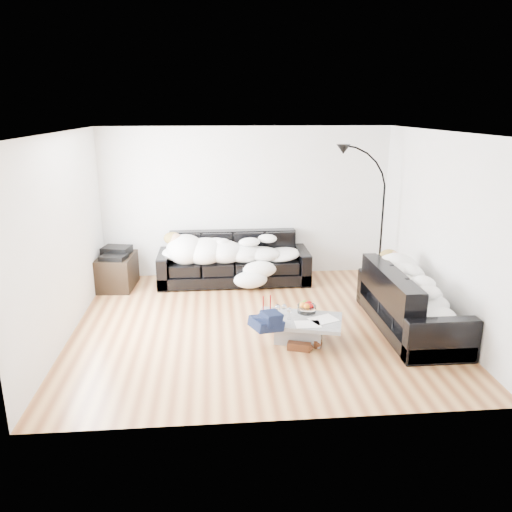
{
  "coord_description": "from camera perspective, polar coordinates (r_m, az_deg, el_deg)",
  "views": [
    {
      "loc": [
        -0.58,
        -6.36,
        2.89
      ],
      "look_at": [
        0.0,
        0.3,
        0.9
      ],
      "focal_mm": 35.0,
      "sensor_mm": 36.0,
      "label": 1
    }
  ],
  "objects": [
    {
      "name": "coffee_table",
      "position": [
        6.49,
        4.9,
        -8.39
      ],
      "size": [
        1.2,
        0.9,
        0.31
      ],
      "primitive_type": "cube",
      "rotation": [
        0.0,
        0.0,
        -0.28
      ],
      "color": "#939699",
      "rests_on": "ground"
    },
    {
      "name": "wall_back",
      "position": [
        8.77,
        -1.12,
        6.13
      ],
      "size": [
        5.0,
        0.02,
        2.6
      ],
      "primitive_type": "cube",
      "color": "silver",
      "rests_on": "ground"
    },
    {
      "name": "wall_right",
      "position": [
        7.24,
        20.36,
        2.85
      ],
      "size": [
        0.02,
        4.5,
        2.6
      ],
      "primitive_type": "cube",
      "color": "silver",
      "rests_on": "ground"
    },
    {
      "name": "newspaper_a",
      "position": [
        6.42,
        7.73,
        -7.18
      ],
      "size": [
        0.4,
        0.36,
        0.01
      ],
      "primitive_type": "cube",
      "rotation": [
        0.0,
        0.0,
        0.4
      ],
      "color": "silver",
      "rests_on": "coffee_table"
    },
    {
      "name": "sleeper_right",
      "position": [
        6.95,
        17.49,
        -3.14
      ],
      "size": [
        0.74,
        1.76,
        0.43
      ],
      "primitive_type": null,
      "rotation": [
        0.0,
        0.0,
        1.57
      ],
      "color": "white",
      "rests_on": "sofa_right"
    },
    {
      "name": "candle_left",
      "position": [
        6.53,
        0.82,
        -5.59
      ],
      "size": [
        0.04,
        0.04,
        0.23
      ],
      "primitive_type": "cylinder",
      "rotation": [
        0.0,
        0.0,
        0.07
      ],
      "color": "maroon",
      "rests_on": "coffee_table"
    },
    {
      "name": "ceiling",
      "position": [
        6.39,
        0.24,
        13.98
      ],
      "size": [
        5.0,
        5.0,
        0.0
      ],
      "primitive_type": "plane",
      "color": "white",
      "rests_on": "ground"
    },
    {
      "name": "newspaper_b",
      "position": [
        6.26,
        5.93,
        -7.74
      ],
      "size": [
        0.31,
        0.23,
        0.01
      ],
      "primitive_type": "cube",
      "rotation": [
        0.0,
        0.0,
        -0.01
      ],
      "color": "silver",
      "rests_on": "coffee_table"
    },
    {
      "name": "sleeper_back",
      "position": [
        8.41,
        -2.55,
        1.01
      ],
      "size": [
        2.16,
        0.75,
        0.43
      ],
      "primitive_type": null,
      "color": "white",
      "rests_on": "sofa_back"
    },
    {
      "name": "candle_right",
      "position": [
        6.54,
        1.66,
        -5.49
      ],
      "size": [
        0.05,
        0.05,
        0.24
      ],
      "primitive_type": "cylinder",
      "rotation": [
        0.0,
        0.0,
        0.24
      ],
      "color": "maroon",
      "rests_on": "coffee_table"
    },
    {
      "name": "wine_glass_c",
      "position": [
        6.38,
        3.83,
        -6.55
      ],
      "size": [
        0.08,
        0.08,
        0.15
      ],
      "primitive_type": "cylinder",
      "rotation": [
        0.0,
        0.0,
        0.28
      ],
      "color": "white",
      "rests_on": "coffee_table"
    },
    {
      "name": "av_cabinet",
      "position": [
        8.63,
        -15.58,
        -1.72
      ],
      "size": [
        0.61,
        0.84,
        0.55
      ],
      "primitive_type": "cube",
      "rotation": [
        0.0,
        0.0,
        -0.08
      ],
      "color": "black",
      "rests_on": "ground"
    },
    {
      "name": "sofa_right",
      "position": [
        7.03,
        17.34,
        -4.83
      ],
      "size": [
        0.88,
        2.06,
        0.83
      ],
      "primitive_type": "cube",
      "rotation": [
        0.0,
        0.0,
        1.57
      ],
      "color": "black",
      "rests_on": "ground"
    },
    {
      "name": "wine_glass_b",
      "position": [
        6.37,
        2.47,
        -6.37
      ],
      "size": [
        0.08,
        0.08,
        0.19
      ],
      "primitive_type": "cylinder",
      "rotation": [
        0.0,
        0.0,
        -0.02
      ],
      "color": "white",
      "rests_on": "coffee_table"
    },
    {
      "name": "wall_left",
      "position": [
        6.83,
        -21.17,
        1.98
      ],
      "size": [
        0.02,
        4.5,
        2.6
      ],
      "primitive_type": "cube",
      "color": "silver",
      "rests_on": "ground"
    },
    {
      "name": "navy_jacket",
      "position": [
        6.08,
        1.41,
        -6.69
      ],
      "size": [
        0.49,
        0.46,
        0.19
      ],
      "primitive_type": null,
      "rotation": [
        0.0,
        0.0,
        0.5
      ],
      "color": "black",
      "rests_on": "coffee_table"
    },
    {
      "name": "teal_cushion",
      "position": [
        7.46,
        15.31,
        -0.93
      ],
      "size": [
        0.42,
        0.38,
        0.2
      ],
      "primitive_type": "ellipsoid",
      "rotation": [
        0.0,
        0.0,
        0.24
      ],
      "color": "#0A4546",
      "rests_on": "sofa_right"
    },
    {
      "name": "wine_glass_a",
      "position": [
        6.47,
        3.23,
        -6.19
      ],
      "size": [
        0.08,
        0.08,
        0.16
      ],
      "primitive_type": "cylinder",
      "rotation": [
        0.0,
        0.0,
        0.25
      ],
      "color": "white",
      "rests_on": "coffee_table"
    },
    {
      "name": "fruit_bowl",
      "position": [
        6.59,
        5.82,
        -5.8
      ],
      "size": [
        0.28,
        0.28,
        0.15
      ],
      "primitive_type": "cylinder",
      "rotation": [
        0.0,
        0.0,
        0.14
      ],
      "color": "white",
      "rests_on": "coffee_table"
    },
    {
      "name": "stereo",
      "position": [
        8.53,
        -15.75,
        0.44
      ],
      "size": [
        0.51,
        0.43,
        0.13
      ],
      "primitive_type": "cube",
      "rotation": [
        0.0,
        0.0,
        -0.23
      ],
      "color": "black",
      "rests_on": "av_cabinet"
    },
    {
      "name": "shoes",
      "position": [
        6.37,
        5.55,
        -9.91
      ],
      "size": [
        0.6,
        0.55,
        0.11
      ],
      "primitive_type": null,
      "rotation": [
        0.0,
        0.0,
        -0.52
      ],
      "color": "#472311",
      "rests_on": "ground"
    },
    {
      "name": "sofa_back",
      "position": [
        8.52,
        -2.55,
        -0.32
      ],
      "size": [
        2.55,
        0.88,
        0.83
      ],
      "primitive_type": "cube",
      "color": "black",
      "rests_on": "ground"
    },
    {
      "name": "ground",
      "position": [
        7.01,
        0.22,
        -7.77
      ],
      "size": [
        5.0,
        5.0,
        0.0
      ],
      "primitive_type": "plane",
      "color": "brown",
      "rests_on": "ground"
    },
    {
      "name": "floor_lamp",
      "position": [
        8.49,
        14.18,
        3.43
      ],
      "size": [
        0.78,
        0.38,
        2.07
      ],
      "primitive_type": null,
      "rotation": [
        0.0,
        0.0,
        0.11
      ],
      "color": "black",
      "rests_on": "ground"
    }
  ]
}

